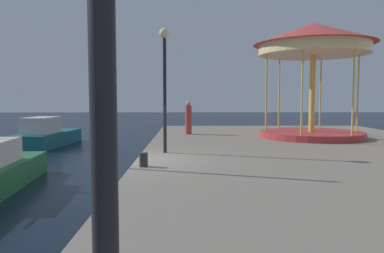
{
  "coord_description": "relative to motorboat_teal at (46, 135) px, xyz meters",
  "views": [
    {
      "loc": [
        1.57,
        -11.47,
        2.72
      ],
      "look_at": [
        1.84,
        4.32,
        1.51
      ],
      "focal_mm": 34.16,
      "sensor_mm": 36.0,
      "label": 1
    }
  ],
  "objects": [
    {
      "name": "carousel",
      "position": [
        14.18,
        -3.15,
        4.35
      ],
      "size": [
        5.8,
        5.8,
        5.54
      ],
      "color": "#B23333",
      "rests_on": "quay_dock"
    },
    {
      "name": "motorboat_teal",
      "position": [
        0.0,
        0.0,
        0.0
      ],
      "size": [
        2.48,
        5.22,
        1.68
      ],
      "color": "#19606B",
      "rests_on": "ground"
    },
    {
      "name": "quay_dock",
      "position": [
        13.22,
        -9.48,
        -0.22
      ],
      "size": [
        13.57,
        28.15,
        0.8
      ],
      "primitive_type": "cube",
      "color": "gray",
      "rests_on": "ground"
    },
    {
      "name": "person_by_the_water",
      "position": [
        8.14,
        -1.35,
        1.02
      ],
      "size": [
        0.34,
        0.34,
        1.79
      ],
      "color": "#B23833",
      "rests_on": "quay_dock"
    },
    {
      "name": "lamp_post_mid_promenade",
      "position": [
        7.26,
        -8.07,
        3.16
      ],
      "size": [
        0.36,
        0.36,
        4.36
      ],
      "color": "black",
      "rests_on": "quay_dock"
    },
    {
      "name": "bollard_center",
      "position": [
        6.8,
        -10.73,
        0.38
      ],
      "size": [
        0.24,
        0.24,
        0.4
      ],
      "primitive_type": "cylinder",
      "color": "#2D2D33",
      "rests_on": "quay_dock"
    },
    {
      "name": "ground_plane",
      "position": [
        6.43,
        -9.48,
        -0.62
      ],
      "size": [
        120.0,
        120.0,
        0.0
      ],
      "primitive_type": "plane",
      "color": "black"
    }
  ]
}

